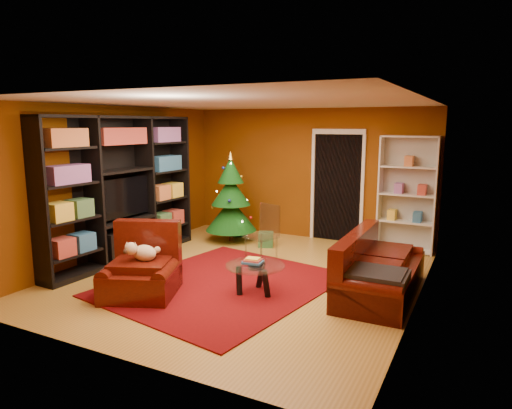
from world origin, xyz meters
The scene contains 17 objects.
floor centered at (0.00, 0.00, -0.03)m, with size 5.00×5.50×0.05m, color #AD7F30.
ceiling centered at (0.00, 0.00, 2.62)m, with size 5.00×5.50×0.05m, color silver.
wall_back centered at (0.00, 2.77, 1.30)m, with size 5.00×0.05×2.60m, color #763909.
wall_left centered at (-2.52, 0.00, 1.30)m, with size 0.05×5.50×2.60m, color #763909.
wall_right centered at (2.52, 0.00, 1.30)m, with size 0.05×5.50×2.60m, color #763909.
doorway centered at (0.60, 2.73, 1.05)m, with size 1.06×0.60×2.16m, color black, non-canonical shape.
rug centered at (-0.09, -0.49, 0.01)m, with size 2.66×3.10×0.02m, color #69090B.
media_unit centered at (-2.27, -0.15, 1.21)m, with size 0.49×3.16×2.43m, color black, non-canonical shape.
christmas_tree centered at (-1.24, 1.76, 0.87)m, with size 1.00×1.00×1.79m, color #0D4211, non-canonical shape.
gift_box_teal centered at (-1.32, 2.19, 0.14)m, with size 0.27×0.27×0.27m, color #15676E.
gift_box_green centered at (-0.45, 1.69, 0.14)m, with size 0.27×0.27×0.27m, color #285B2F.
white_bookshelf centered at (1.95, 2.57, 1.04)m, with size 0.99×0.36×2.15m, color white, non-canonical shape.
armchair centered at (-0.86, -1.34, 0.39)m, with size 1.01×1.01×0.79m, color #3D0C07, non-canonical shape.
dog centered at (-0.83, -1.27, 0.58)m, with size 0.40×0.30×0.26m, color beige, non-canonical shape.
sofa centered at (2.02, 0.17, 0.42)m, with size 1.97×0.89×0.85m, color #3D0C07, non-canonical shape.
coffee_table centered at (0.49, -0.58, 0.21)m, with size 0.81×0.81×0.51m, color gray, non-canonical shape.
acrylic_chair centered at (-0.09, 0.77, 0.44)m, with size 0.45×0.49×0.87m, color #66605B, non-canonical shape.
Camera 1 is at (3.18, -5.88, 2.30)m, focal length 32.00 mm.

